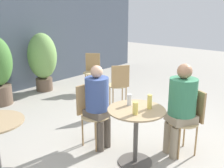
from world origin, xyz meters
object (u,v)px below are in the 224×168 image
bistro_chair_3 (92,68)px  beer_glass_2 (129,100)px  beer_glass_0 (135,108)px  seated_person_0 (181,103)px  bistro_chair_2 (119,82)px  bistro_chair_0 (189,115)px  bistro_chair_1 (90,109)px  seated_person_1 (98,100)px  cafe_table_near (136,124)px  beer_glass_1 (150,102)px  potted_plant_2 (42,58)px

bistro_chair_3 → beer_glass_2: size_ratio=6.14×
beer_glass_0 → beer_glass_2: (0.20, 0.24, -0.00)m
bistro_chair_3 → seated_person_0: size_ratio=0.71×
beer_glass_0 → beer_glass_2: 0.31m
bistro_chair_2 → beer_glass_0: (-1.49, -1.45, 0.27)m
bistro_chair_0 → beer_glass_2: bistro_chair_0 is taller
bistro_chair_1 → seated_person_1: (0.00, -0.15, 0.17)m
bistro_chair_1 → seated_person_0: bearing=-63.4°
bistro_chair_0 → bistro_chair_1: bearing=-120.0°
cafe_table_near → beer_glass_1: (0.12, -0.11, 0.30)m
cafe_table_near → bistro_chair_1: bearing=90.7°
bistro_chair_3 → beer_glass_1: beer_glass_1 is taller
bistro_chair_3 → beer_glass_1: 3.27m
beer_glass_0 → beer_glass_1: bearing=-6.5°
seated_person_1 → beer_glass_0: size_ratio=8.01×
cafe_table_near → seated_person_0: (0.57, -0.32, 0.21)m
bistro_chair_0 → beer_glass_0: bearing=-81.0°
bistro_chair_3 → potted_plant_2: potted_plant_2 is taller
seated_person_0 → beer_glass_0: size_ratio=8.43×
bistro_chair_2 → beer_glass_0: bearing=79.9°
seated_person_1 → beer_glass_1: (0.13, -0.77, 0.12)m
beer_glass_0 → bistro_chair_3: bearing=53.3°
seated_person_0 → potted_plant_2: 3.91m
bistro_chair_1 → bistro_chair_2: same height
bistro_chair_0 → beer_glass_0: (-0.84, 0.31, 0.27)m
cafe_table_near → bistro_chair_3: (1.88, 2.63, 0.01)m
beer_glass_1 → beer_glass_2: 0.27m
cafe_table_near → bistro_chair_3: 3.24m
cafe_table_near → seated_person_1: bearing=90.7°
bistro_chair_0 → bistro_chair_3: bearing=-172.1°
cafe_table_near → seated_person_1: seated_person_1 is taller
beer_glass_1 → bistro_chair_0: bearing=-25.9°
bistro_chair_1 → beer_glass_2: size_ratio=6.14×
bistro_chair_2 → seated_person_0: 1.87m
bistro_chair_2 → beer_glass_1: size_ratio=4.97×
bistro_chair_1 → beer_glass_1: 0.97m
bistro_chair_2 → seated_person_1: size_ratio=0.75×
bistro_chair_2 → beer_glass_0: size_ratio=5.99×
beer_glass_0 → beer_glass_1: (0.26, -0.03, 0.02)m
bistro_chair_1 → bistro_chair_2: size_ratio=1.00×
seated_person_0 → seated_person_1: (-0.58, 0.97, -0.03)m
bistro_chair_3 → beer_glass_0: size_ratio=5.99×
cafe_table_near → beer_glass_0: size_ratio=4.95×
bistro_chair_0 → potted_plant_2: size_ratio=0.65×
bistro_chair_0 → beer_glass_2: (-0.64, 0.55, 0.27)m
cafe_table_near → beer_glass_0: (-0.14, -0.08, 0.28)m
bistro_chair_3 → cafe_table_near: bearing=-72.0°
beer_glass_0 → potted_plant_2: potted_plant_2 is taller
cafe_table_near → beer_glass_1: beer_glass_1 is taller
seated_person_0 → beer_glass_2: (-0.51, 0.47, 0.07)m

